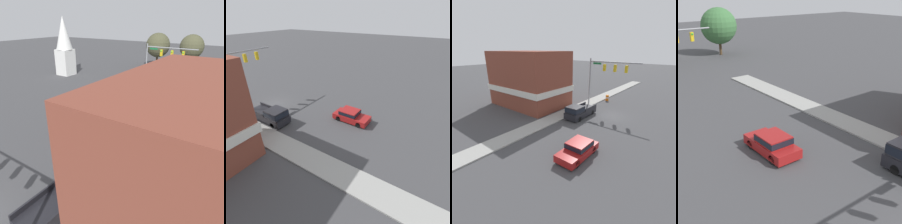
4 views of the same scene
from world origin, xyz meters
The scene contains 5 objects.
ground_plane centered at (0.00, 0.00, 0.00)m, with size 200.00×200.00×0.00m, color #424244.
sidewalk_curb centered at (5.70, 0.00, 0.07)m, with size 2.40×60.00×0.14m.
near_signal_assembly centered at (2.74, -2.71, 5.80)m, with size 8.19×0.49×7.81m.
car_lead centered at (-2.03, 11.49, 0.75)m, with size 1.95×4.35×1.43m.
pickup_truck_parked centered at (3.29, 3.54, 0.92)m, with size 2.01×5.41×1.87m.
Camera 2 is at (14.16, 20.01, 11.53)m, focal length 28.00 mm.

